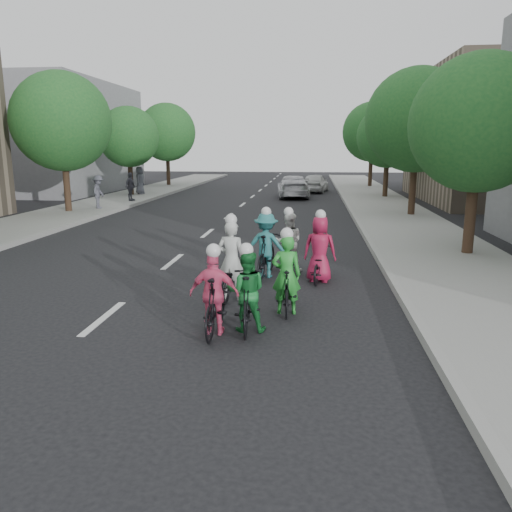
% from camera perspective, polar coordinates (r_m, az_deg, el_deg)
% --- Properties ---
extents(ground, '(120.00, 120.00, 0.00)m').
position_cam_1_polar(ground, '(10.36, -17.04, -6.81)').
color(ground, black).
rests_on(ground, ground).
extents(sidewalk_left, '(4.00, 80.00, 0.15)m').
position_cam_1_polar(sidewalk_left, '(22.68, -25.78, 2.93)').
color(sidewalk_left, gray).
rests_on(sidewalk_left, ground).
extents(curb_left, '(0.18, 80.00, 0.18)m').
position_cam_1_polar(curb_left, '(21.71, -21.41, 2.97)').
color(curb_left, '#999993').
rests_on(curb_left, ground).
extents(sidewalk_right, '(4.00, 80.00, 0.15)m').
position_cam_1_polar(sidewalk_right, '(19.63, 17.96, 2.27)').
color(sidewalk_right, gray).
rests_on(sidewalk_right, ground).
extents(curb_right, '(0.18, 80.00, 0.18)m').
position_cam_1_polar(curb_right, '(19.33, 12.29, 2.49)').
color(curb_right, '#999993').
rests_on(curb_right, ground).
extents(bldg_sw, '(10.00, 14.00, 8.00)m').
position_cam_1_polar(bldg_sw, '(42.04, -22.63, 12.37)').
color(bldg_sw, slate).
rests_on(bldg_sw, ground).
extents(bldg_se, '(10.00, 14.00, 8.00)m').
position_cam_1_polar(bldg_se, '(35.07, 26.99, 12.17)').
color(bldg_se, gray).
rests_on(bldg_se, ground).
extents(tree_l_3, '(4.80, 4.80, 6.93)m').
position_cam_1_polar(tree_l_3, '(26.93, -21.32, 14.11)').
color(tree_l_3, black).
rests_on(tree_l_3, ground).
extents(tree_l_4, '(4.00, 4.00, 5.97)m').
position_cam_1_polar(tree_l_4, '(35.16, -14.36, 13.04)').
color(tree_l_4, black).
rests_on(tree_l_4, ground).
extents(tree_l_5, '(4.80, 4.80, 6.93)m').
position_cam_1_polar(tree_l_5, '(43.72, -10.16, 13.74)').
color(tree_l_5, black).
rests_on(tree_l_5, ground).
extents(tree_r_0, '(4.00, 4.00, 5.97)m').
position_cam_1_polar(tree_r_0, '(16.28, 24.12, 13.63)').
color(tree_r_0, black).
rests_on(tree_r_0, ground).
extents(tree_r_1, '(4.80, 4.80, 6.93)m').
position_cam_1_polar(tree_r_1, '(25.04, 17.94, 14.54)').
color(tree_r_1, black).
rests_on(tree_r_1, ground).
extents(tree_r_2, '(4.00, 4.00, 5.97)m').
position_cam_1_polar(tree_r_2, '(33.90, 14.86, 13.06)').
color(tree_r_2, black).
rests_on(tree_r_2, ground).
extents(tree_r_3, '(4.80, 4.80, 6.93)m').
position_cam_1_polar(tree_r_3, '(42.84, 13.15, 13.65)').
color(tree_r_3, black).
rests_on(tree_r_3, ground).
extents(cyclist_0, '(0.89, 1.81, 1.66)m').
position_cam_1_polar(cyclist_0, '(9.01, -4.70, -4.99)').
color(cyclist_0, black).
rests_on(cyclist_0, ground).
extents(cyclist_1, '(0.77, 1.84, 1.64)m').
position_cam_1_polar(cyclist_1, '(9.15, -1.05, -4.65)').
color(cyclist_1, black).
rests_on(cyclist_1, ground).
extents(cyclist_2, '(1.16, 1.94, 1.83)m').
position_cam_1_polar(cyclist_2, '(12.88, 1.17, 0.72)').
color(cyclist_2, black).
rests_on(cyclist_2, ground).
extents(cyclist_3, '(0.84, 1.70, 1.90)m').
position_cam_1_polar(cyclist_3, '(11.06, -2.75, -1.76)').
color(cyclist_3, black).
rests_on(cyclist_3, ground).
extents(cyclist_4, '(0.82, 1.76, 1.75)m').
position_cam_1_polar(cyclist_4, '(13.51, 3.70, 0.85)').
color(cyclist_4, black).
rests_on(cyclist_4, ground).
extents(cyclist_5, '(0.61, 1.56, 1.76)m').
position_cam_1_polar(cyclist_5, '(10.11, 3.49, -3.14)').
color(cyclist_5, black).
rests_on(cyclist_5, ground).
extents(cyclist_6, '(0.89, 1.65, 1.81)m').
position_cam_1_polar(cyclist_6, '(12.56, 7.26, -0.03)').
color(cyclist_6, black).
rests_on(cyclist_6, ground).
extents(follow_car_lead, '(2.46, 5.19, 1.46)m').
position_cam_1_polar(follow_car_lead, '(33.74, 4.26, 7.93)').
color(follow_car_lead, silver).
rests_on(follow_car_lead, ground).
extents(follow_car_trail, '(2.27, 4.28, 1.39)m').
position_cam_1_polar(follow_car_trail, '(37.91, 6.78, 8.31)').
color(follow_car_trail, silver).
rests_on(follow_car_trail, ground).
extents(spectator_0, '(0.73, 1.16, 1.72)m').
position_cam_1_polar(spectator_0, '(27.59, -17.55, 7.00)').
color(spectator_0, '#525360').
rests_on(spectator_0, sidewalk_left).
extents(spectator_1, '(0.55, 1.04, 1.69)m').
position_cam_1_polar(spectator_1, '(30.95, -14.17, 7.69)').
color(spectator_1, '#4B4B57').
rests_on(spectator_1, sidewalk_left).
extents(spectator_2, '(0.62, 0.93, 1.87)m').
position_cam_1_polar(spectator_2, '(35.38, -13.14, 8.42)').
color(spectator_2, '#525460').
rests_on(spectator_2, sidewalk_left).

